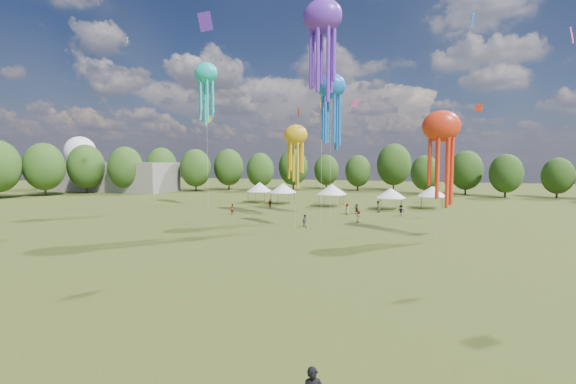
% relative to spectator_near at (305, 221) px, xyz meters
% --- Properties ---
extents(ground, '(300.00, 300.00, 0.00)m').
position_rel_spectator_near_xyz_m(ground, '(2.52, -32.49, -0.81)').
color(ground, '#384416').
rests_on(ground, ground).
extents(spectator_near, '(0.99, 0.94, 1.62)m').
position_rel_spectator_near_xyz_m(spectator_near, '(0.00, 0.00, 0.00)').
color(spectator_near, gray).
rests_on(spectator_near, ground).
extents(spectators_far, '(26.18, 12.36, 1.89)m').
position_rel_spectator_near_xyz_m(spectators_far, '(3.52, 13.48, 0.05)').
color(spectators_far, gray).
rests_on(spectators_far, ground).
extents(festival_tents, '(38.07, 8.84, 4.22)m').
position_rel_spectator_near_xyz_m(festival_tents, '(-1.32, 23.94, 2.31)').
color(festival_tents, '#47474C').
rests_on(festival_tents, ground).
extents(show_kites, '(40.32, 16.24, 28.45)m').
position_rel_spectator_near_xyz_m(show_kites, '(-0.43, 3.73, 17.68)').
color(show_kites, blue).
rests_on(show_kites, ground).
extents(small_kites, '(67.12, 63.63, 47.07)m').
position_rel_spectator_near_xyz_m(small_kites, '(4.44, 11.91, 29.48)').
color(small_kites, blue).
rests_on(small_kites, ground).
extents(treeline, '(201.57, 95.24, 13.43)m').
position_rel_spectator_near_xyz_m(treeline, '(-1.34, 30.02, 5.74)').
color(treeline, '#38281C').
rests_on(treeline, ground).
extents(hangar, '(40.00, 12.00, 8.00)m').
position_rel_spectator_near_xyz_m(hangar, '(-69.48, 39.51, 3.19)').
color(hangar, gray).
rests_on(hangar, ground).
extents(radome, '(9.00, 9.00, 16.00)m').
position_rel_spectator_near_xyz_m(radome, '(-85.48, 45.51, 9.18)').
color(radome, white).
rests_on(radome, ground).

